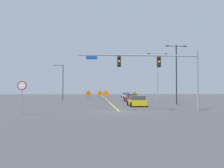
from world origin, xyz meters
TOP-DOWN VIEW (x-y plane):
  - ground at (0.00, 0.00)m, footprint 171.23×171.23m
  - road_centre_stripe at (0.00, 47.57)m, footprint 0.16×95.13m
  - traffic_signal_assembly at (3.86, -0.01)m, footprint 12.26×0.44m
  - stop_sign at (-8.54, -2.67)m, footprint 0.76×0.07m
  - street_lamp_far_right at (-9.77, 27.50)m, footprint 2.13×0.24m
  - street_lamp_mid_left at (9.45, 9.40)m, footprint 3.08×0.24m
  - street_lamp_near_left at (9.69, 20.03)m, footprint 3.87×0.24m
  - construction_sign_left_lane at (5.73, 23.20)m, footprint 1.17×0.17m
  - construction_sign_right_shoulder at (-3.84, 23.19)m, footprint 1.26×0.26m
  - construction_sign_median_near at (-0.58, 16.97)m, footprint 1.32×0.26m
  - construction_sign_right_lane at (-1.44, 25.69)m, footprint 1.20×0.16m
  - car_yellow_near at (3.03, 6.55)m, footprint 2.17×3.95m
  - car_red_distant at (3.95, 16.74)m, footprint 2.14×4.27m
  - car_white_mid at (5.73, 35.99)m, footprint 2.18×4.46m

SIDE VIEW (x-z plane):
  - ground at x=0.00m, z-range 0.00..0.00m
  - road_centre_stripe at x=0.00m, z-range 0.00..0.01m
  - car_white_mid at x=5.73m, z-range -0.06..1.34m
  - car_yellow_near at x=3.03m, z-range -0.03..1.33m
  - car_red_distant at x=3.95m, z-range -0.04..1.37m
  - construction_sign_left_lane at x=5.73m, z-range 0.24..2.11m
  - construction_sign_right_lane at x=-1.44m, z-range 0.28..2.28m
  - construction_sign_right_shoulder at x=-3.84m, z-range 0.28..2.33m
  - construction_sign_median_near at x=-0.58m, z-range 0.29..2.41m
  - stop_sign at x=-8.54m, z-range 0.58..3.45m
  - street_lamp_far_right at x=-9.77m, z-range 0.44..8.18m
  - traffic_signal_assembly at x=3.86m, z-range 1.46..7.68m
  - street_lamp_mid_left at x=9.45m, z-range 0.73..9.43m
  - street_lamp_near_left at x=9.69m, z-range 0.80..10.18m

